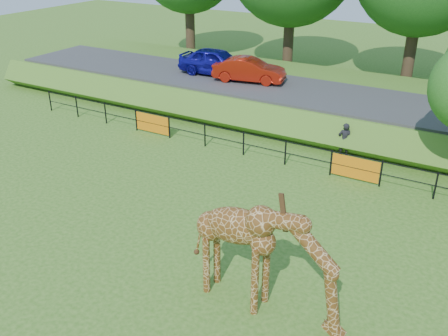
% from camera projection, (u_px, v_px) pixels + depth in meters
% --- Properties ---
extents(ground, '(90.00, 90.00, 0.00)m').
position_uv_depth(ground, '(177.00, 263.00, 15.01)').
color(ground, '#316018').
rests_on(ground, ground).
extents(giraffe, '(4.47, 1.09, 3.16)m').
position_uv_depth(giraffe, '(266.00, 259.00, 12.53)').
color(giraffe, '#5D3613').
rests_on(giraffe, ground).
extents(perimeter_fence, '(28.07, 0.10, 1.10)m').
position_uv_depth(perimeter_fence, '(285.00, 153.00, 21.01)').
color(perimeter_fence, black).
rests_on(perimeter_fence, ground).
extents(embankment, '(40.00, 9.00, 1.30)m').
position_uv_depth(embankment, '(342.00, 102.00, 26.82)').
color(embankment, '#316018').
rests_on(embankment, ground).
extents(road, '(40.00, 5.00, 0.12)m').
position_uv_depth(road, '(334.00, 97.00, 25.34)').
color(road, '#323235').
rests_on(road, embankment).
extents(car_blue, '(4.55, 2.04, 1.52)m').
position_uv_depth(car_blue, '(217.00, 62.00, 28.62)').
color(car_blue, '#16139D').
rests_on(car_blue, road).
extents(car_red, '(4.15, 2.15, 1.30)m').
position_uv_depth(car_red, '(249.00, 70.00, 27.39)').
color(car_red, '#A31B0B').
rests_on(car_red, road).
extents(visitor, '(0.67, 0.56, 1.57)m').
position_uv_depth(visitor, '(344.00, 140.00, 21.64)').
color(visitor, black).
rests_on(visitor, ground).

